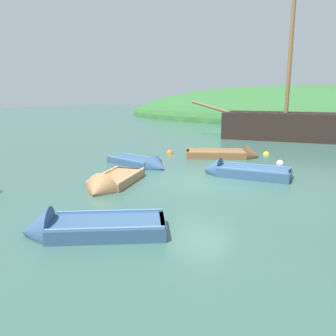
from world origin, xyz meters
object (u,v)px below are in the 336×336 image
(rowboat_near_dock, at_px, (142,164))
(rowboat_outer_right, at_px, (82,230))
(rowboat_portside, at_px, (229,156))
(rowboat_far, at_px, (239,173))
(buoy_white, at_px, (280,164))
(rowboat_center, at_px, (110,184))
(buoy_yellow, at_px, (266,155))
(buoy_orange, at_px, (170,153))
(sailing_ship, at_px, (324,130))

(rowboat_near_dock, xyz_separation_m, rowboat_outer_right, (3.52, -7.14, 0.03))
(rowboat_portside, relative_size, rowboat_outer_right, 1.11)
(rowboat_far, relative_size, buoy_white, 10.66)
(rowboat_center, distance_m, buoy_white, 8.50)
(rowboat_portside, relative_size, buoy_yellow, 11.26)
(rowboat_center, height_order, buoy_orange, rowboat_center)
(rowboat_outer_right, bearing_deg, rowboat_portside, -121.73)
(rowboat_near_dock, bearing_deg, rowboat_portside, 67.93)
(sailing_ship, height_order, rowboat_outer_right, sailing_ship)
(sailing_ship, height_order, buoy_orange, sailing_ship)
(rowboat_portside, xyz_separation_m, buoy_yellow, (1.37, 1.93, -0.11))
(rowboat_portside, xyz_separation_m, rowboat_near_dock, (-2.52, -4.10, -0.03))
(buoy_orange, xyz_separation_m, buoy_white, (5.93, 0.44, 0.00))
(sailing_ship, bearing_deg, buoy_yellow, 65.75)
(sailing_ship, xyz_separation_m, buoy_white, (-0.33, -9.55, -0.73))
(rowboat_portside, distance_m, buoy_white, 2.67)
(sailing_ship, relative_size, rowboat_outer_right, 4.60)
(rowboat_outer_right, height_order, rowboat_center, rowboat_outer_right)
(rowboat_portside, relative_size, buoy_orange, 10.14)
(buoy_orange, relative_size, buoy_white, 1.12)
(rowboat_near_dock, height_order, buoy_white, rowboat_near_dock)
(buoy_white, bearing_deg, sailing_ship, 88.00)
(rowboat_near_dock, distance_m, buoy_orange, 3.64)
(sailing_ship, bearing_deg, rowboat_far, 73.40)
(buoy_white, bearing_deg, buoy_orange, -175.79)
(rowboat_near_dock, relative_size, buoy_yellow, 9.93)
(rowboat_portside, distance_m, rowboat_center, 7.70)
(buoy_orange, bearing_deg, rowboat_portside, 9.27)
(rowboat_outer_right, height_order, buoy_orange, rowboat_outer_right)
(rowboat_near_dock, distance_m, rowboat_center, 3.67)
(sailing_ship, height_order, rowboat_far, sailing_ship)
(rowboat_center, height_order, buoy_yellow, rowboat_center)
(buoy_white, bearing_deg, rowboat_near_dock, -142.35)
(rowboat_center, xyz_separation_m, buoy_white, (4.03, 7.48, -0.08))
(buoy_orange, height_order, buoy_yellow, buoy_orange)
(rowboat_portside, bearing_deg, rowboat_near_dock, -150.37)
(rowboat_near_dock, distance_m, buoy_yellow, 7.18)
(rowboat_portside, bearing_deg, rowboat_center, -128.97)
(rowboat_far, xyz_separation_m, rowboat_center, (-3.33, -4.06, -0.05))
(sailing_ship, xyz_separation_m, rowboat_center, (-4.37, -17.03, -0.65))
(rowboat_center, relative_size, buoy_orange, 9.25)
(rowboat_outer_right, height_order, buoy_yellow, rowboat_outer_right)
(rowboat_center, relative_size, buoy_white, 10.34)
(rowboat_portside, bearing_deg, sailing_ship, 43.61)
(buoy_yellow, bearing_deg, buoy_white, -57.42)
(buoy_yellow, bearing_deg, rowboat_far, -83.81)
(rowboat_portside, relative_size, rowboat_near_dock, 1.13)
(rowboat_near_dock, relative_size, buoy_orange, 8.94)
(rowboat_center, xyz_separation_m, buoy_yellow, (2.74, 9.51, -0.08))
(rowboat_outer_right, xyz_separation_m, buoy_orange, (-4.26, 10.71, -0.11))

